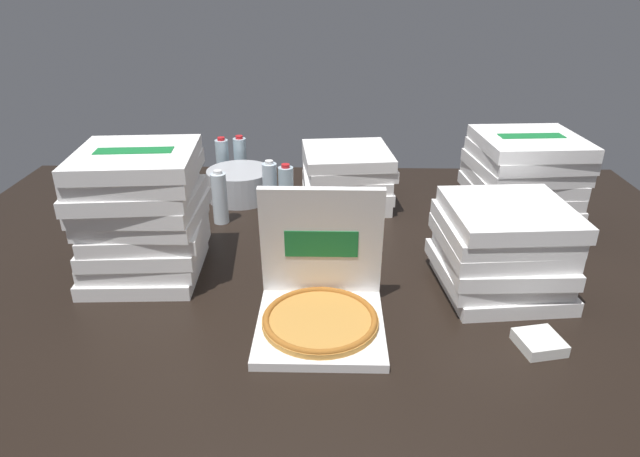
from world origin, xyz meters
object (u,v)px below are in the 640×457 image
object	(u,v)px
pizza_stack_center_near	(143,214)
pizza_stack_left_far	(521,184)
open_pizza_box	(321,299)
pizza_stack_center_far	(501,248)
water_bottle_3	(240,159)
water_bottle_2	(223,161)
water_bottle_4	(220,198)
water_bottle_0	(270,187)
ice_bucket	(240,184)
water_bottle_1	(286,191)
napkin_pile	(539,342)
pizza_stack_left_near	(346,177)

from	to	relation	value
pizza_stack_center_near	pizza_stack_left_far	world-z (taller)	pizza_stack_center_near
open_pizza_box	pizza_stack_center_far	bearing A→B (deg)	19.99
water_bottle_3	water_bottle_2	bearing A→B (deg)	-159.84
pizza_stack_center_far	water_bottle_2	bearing A→B (deg)	137.86
water_bottle_4	water_bottle_3	bearing A→B (deg)	89.13
water_bottle_4	water_bottle_0	bearing A→B (deg)	33.77
pizza_stack_center_near	water_bottle_0	distance (m)	0.71
ice_bucket	water_bottle_4	distance (m)	0.29
water_bottle_4	water_bottle_2	bearing A→B (deg)	98.91
open_pizza_box	pizza_stack_left_far	bearing A→B (deg)	40.64
water_bottle_0	water_bottle_1	world-z (taller)	same
pizza_stack_left_far	water_bottle_0	size ratio (longest dim) A/B	1.84
water_bottle_3	water_bottle_0	bearing A→B (deg)	-63.81
water_bottle_0	water_bottle_1	size ratio (longest dim) A/B	1.00
water_bottle_2	napkin_pile	distance (m)	1.81
water_bottle_3	napkin_pile	distance (m)	1.78
pizza_stack_center_far	pizza_stack_left_far	size ratio (longest dim) A/B	1.02
water_bottle_2	open_pizza_box	bearing A→B (deg)	-67.02
open_pizza_box	water_bottle_3	world-z (taller)	open_pizza_box
water_bottle_2	napkin_pile	xyz separation A→B (m)	(1.18, -1.37, -0.10)
napkin_pile	ice_bucket	bearing A→B (deg)	132.61
open_pizza_box	pizza_stack_left_near	size ratio (longest dim) A/B	0.93
pizza_stack_center_near	open_pizza_box	bearing A→B (deg)	-25.79
open_pizza_box	water_bottle_1	world-z (taller)	open_pizza_box
pizza_stack_center_far	water_bottle_4	size ratio (longest dim) A/B	1.89
water_bottle_4	ice_bucket	bearing A→B (deg)	81.42
napkin_pile	water_bottle_2	bearing A→B (deg)	130.69
pizza_stack_center_far	napkin_pile	distance (m)	0.37
pizza_stack_center_far	ice_bucket	world-z (taller)	pizza_stack_center_far
open_pizza_box	water_bottle_3	size ratio (longest dim) A/B	1.74
open_pizza_box	water_bottle_3	bearing A→B (deg)	109.08
ice_bucket	water_bottle_1	size ratio (longest dim) A/B	1.30
ice_bucket	napkin_pile	world-z (taller)	ice_bucket
pizza_stack_left_near	water_bottle_0	distance (m)	0.36
pizza_stack_center_far	pizza_stack_left_near	distance (m)	0.93
water_bottle_3	water_bottle_4	world-z (taller)	same
open_pizza_box	napkin_pile	size ratio (longest dim) A/B	3.43
pizza_stack_left_far	water_bottle_0	xyz separation A→B (m)	(-1.06, 0.19, -0.09)
pizza_stack_left_near	water_bottle_1	bearing A→B (deg)	-150.19
pizza_stack_left_near	ice_bucket	distance (m)	0.51
pizza_stack_center_far	napkin_pile	size ratio (longest dim) A/B	3.72
open_pizza_box	pizza_stack_center_far	size ratio (longest dim) A/B	0.92
water_bottle_1	napkin_pile	xyz separation A→B (m)	(0.82, -0.95, -0.10)
pizza_stack_center_far	water_bottle_1	world-z (taller)	pizza_stack_center_far
pizza_stack_center_near	water_bottle_3	size ratio (longest dim) A/B	1.95
pizza_stack_center_near	napkin_pile	world-z (taller)	pizza_stack_center_near
water_bottle_1	water_bottle_4	distance (m)	0.29
water_bottle_1	water_bottle_2	bearing A→B (deg)	130.92
pizza_stack_left_near	pizza_stack_center_near	distance (m)	1.01
pizza_stack_center_near	pizza_stack_center_far	bearing A→B (deg)	-3.88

